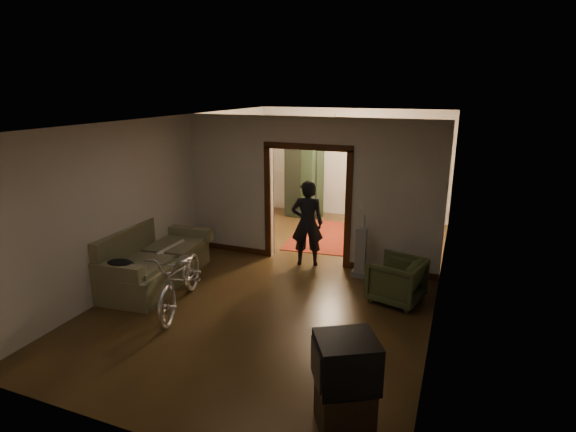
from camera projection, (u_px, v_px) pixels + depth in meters
The scene contains 24 objects.
floor at pixel (294, 274), 8.25m from camera, with size 5.00×8.50×0.01m, color #372511.
ceiling at pixel (295, 119), 7.47m from camera, with size 5.00×8.50×0.01m, color white.
wall_back at pixel (352, 163), 11.66m from camera, with size 5.00×0.02×2.80m, color beige.
wall_left at pixel (174, 189), 8.74m from camera, with size 0.02×8.50×2.80m, color beige.
wall_right at pixel (444, 215), 6.98m from camera, with size 0.02×8.50×2.80m, color beige.
partition_wall at pixel (308, 192), 8.53m from camera, with size 5.00×0.14×2.80m, color beige.
door_casing at pixel (308, 207), 8.61m from camera, with size 1.74×0.20×2.32m, color #371C0C.
far_window at pixel (379, 159), 11.34m from camera, with size 0.98×0.06×1.28m, color black.
chandelier at pixel (335, 133), 9.83m from camera, with size 0.24×0.24×0.24m, color #FFE0A5.
light_switch at pixel (361, 205), 8.14m from camera, with size 0.08×0.01×0.12m, color silver.
sofa at pixel (155, 254), 7.82m from camera, with size 1.00×2.22×1.02m, color #626342.
rolled_paper at pixel (170, 248), 8.04m from camera, with size 0.10×0.10×0.80m, color beige.
jacket at pixel (120, 264), 6.94m from camera, with size 0.46×0.35×0.13m, color black.
bicycle at pixel (181, 278), 6.92m from camera, with size 0.65×1.87×0.98m, color silver.
armchair at pixel (396, 280), 7.15m from camera, with size 0.77×0.79×0.72m, color #414B2A.
tv_stand at pixel (344, 406), 4.50m from camera, with size 0.53×0.48×0.48m, color black.
crt_tv at pixel (346, 362), 4.36m from camera, with size 0.58×0.52×0.50m, color black.
vacuum at pixel (361, 253), 8.04m from camera, with size 0.28×0.23×0.92m, color gray.
person at pixel (307, 223), 8.50m from camera, with size 0.61×0.40×1.66m, color black.
oriental_rug at pixel (332, 236), 10.32m from camera, with size 1.79×2.35×0.02m, color maroon.
locker at pixel (304, 182), 11.72m from camera, with size 0.92×0.51×1.83m, color #1E2F1C.
globe at pixel (304, 143), 11.44m from camera, with size 0.31×0.31×0.31m, color #1E5972.
desk at pixel (389, 211), 11.10m from camera, with size 0.95×0.53×0.71m, color black.
desk_chair at pixel (363, 212), 10.75m from camera, with size 0.39×0.39×0.88m, color black.
Camera 1 is at (2.68, -7.14, 3.33)m, focal length 28.00 mm.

